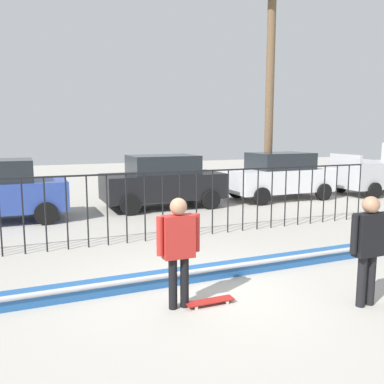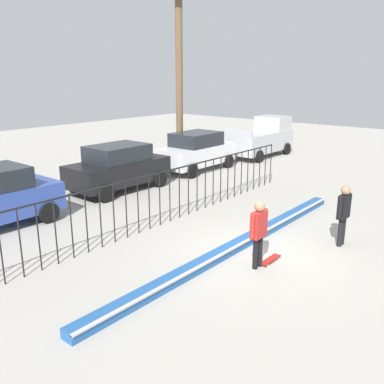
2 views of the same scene
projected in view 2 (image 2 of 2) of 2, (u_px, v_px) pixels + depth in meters
The scene contains 9 objects.
ground_plane at pixel (255, 254), 11.24m from camera, with size 60.00×60.00×0.00m, color #ADA89E.
bowl_coping_ledge at pixel (238, 245), 11.55m from camera, with size 11.00×0.41×0.27m.
perimeter_fence at pixel (160, 193), 13.13m from camera, with size 14.04×0.04×1.74m.
skateboarder at pixel (259, 228), 10.20m from camera, with size 0.70×0.26×1.73m.
skateboard at pixel (270, 260), 10.76m from camera, with size 0.80×0.20×0.07m.
camera_operator at pixel (344, 210), 11.55m from camera, with size 0.71×0.26×1.74m.
parked_car_black at pixel (118, 167), 17.21m from camera, with size 4.30×2.12×1.90m.
parked_car_white at pixel (196, 151), 20.87m from camera, with size 4.30×2.12×1.90m.
pickup_truck at pixel (262, 138), 24.56m from camera, with size 4.70×2.12×2.24m.
Camera 2 is at (-9.04, -5.34, 4.67)m, focal length 39.07 mm.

